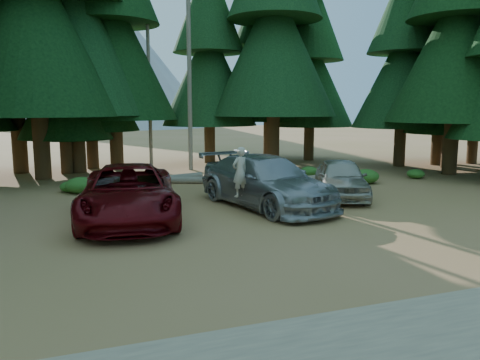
{
  "coord_description": "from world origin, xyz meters",
  "views": [
    {
      "loc": [
        -5.42,
        -11.35,
        3.45
      ],
      "look_at": [
        -0.61,
        2.16,
        1.25
      ],
      "focal_mm": 35.0,
      "sensor_mm": 36.0,
      "label": 1
    }
  ],
  "objects_px": {
    "red_pickup": "(129,193)",
    "log_right": "(336,176)",
    "frisbee_player": "(240,172)",
    "log_mid": "(202,180)",
    "log_left": "(157,180)",
    "silver_minivan_right": "(341,178)",
    "silver_minivan_center": "(266,181)"
  },
  "relations": [
    {
      "from": "silver_minivan_right",
      "to": "log_right",
      "type": "distance_m",
      "value": 5.02
    },
    {
      "from": "log_left",
      "to": "log_mid",
      "type": "bearing_deg",
      "value": -39.33
    },
    {
      "from": "log_right",
      "to": "frisbee_player",
      "type": "bearing_deg",
      "value": -152.84
    },
    {
      "from": "silver_minivan_center",
      "to": "log_left",
      "type": "bearing_deg",
      "value": 100.08
    },
    {
      "from": "frisbee_player",
      "to": "log_mid",
      "type": "relative_size",
      "value": 0.43
    },
    {
      "from": "silver_minivan_center",
      "to": "red_pickup",
      "type": "bearing_deg",
      "value": 173.71
    },
    {
      "from": "frisbee_player",
      "to": "silver_minivan_center",
      "type": "bearing_deg",
      "value": -174.5
    },
    {
      "from": "silver_minivan_right",
      "to": "log_right",
      "type": "bearing_deg",
      "value": 84.83
    },
    {
      "from": "log_left",
      "to": "log_right",
      "type": "xyz_separation_m",
      "value": [
        8.57,
        -1.53,
        -0.03
      ]
    },
    {
      "from": "silver_minivan_right",
      "to": "silver_minivan_center",
      "type": "bearing_deg",
      "value": -146.36
    },
    {
      "from": "red_pickup",
      "to": "log_mid",
      "type": "xyz_separation_m",
      "value": [
        3.97,
        6.24,
        -0.7
      ]
    },
    {
      "from": "log_mid",
      "to": "silver_minivan_right",
      "type": "bearing_deg",
      "value": -26.45
    },
    {
      "from": "log_left",
      "to": "log_mid",
      "type": "relative_size",
      "value": 1.22
    },
    {
      "from": "red_pickup",
      "to": "log_right",
      "type": "distance_m",
      "value": 11.99
    },
    {
      "from": "log_mid",
      "to": "log_right",
      "type": "bearing_deg",
      "value": 17.46
    },
    {
      "from": "frisbee_player",
      "to": "log_mid",
      "type": "height_order",
      "value": "frisbee_player"
    },
    {
      "from": "red_pickup",
      "to": "log_mid",
      "type": "bearing_deg",
      "value": 64.84
    },
    {
      "from": "red_pickup",
      "to": "frisbee_player",
      "type": "distance_m",
      "value": 3.66
    },
    {
      "from": "silver_minivan_center",
      "to": "log_left",
      "type": "xyz_separation_m",
      "value": [
        -2.73,
        6.5,
        -0.73
      ]
    },
    {
      "from": "silver_minivan_center",
      "to": "frisbee_player",
      "type": "relative_size",
      "value": 3.72
    },
    {
      "from": "silver_minivan_center",
      "to": "silver_minivan_right",
      "type": "relative_size",
      "value": 1.39
    },
    {
      "from": "red_pickup",
      "to": "silver_minivan_center",
      "type": "xyz_separation_m",
      "value": [
        4.8,
        0.54,
        0.04
      ]
    },
    {
      "from": "log_mid",
      "to": "red_pickup",
      "type": "bearing_deg",
      "value": -98.77
    },
    {
      "from": "silver_minivan_center",
      "to": "log_mid",
      "type": "height_order",
      "value": "silver_minivan_center"
    },
    {
      "from": "silver_minivan_right",
      "to": "log_left",
      "type": "relative_size",
      "value": 0.94
    },
    {
      "from": "red_pickup",
      "to": "silver_minivan_center",
      "type": "distance_m",
      "value": 4.83
    },
    {
      "from": "frisbee_player",
      "to": "log_right",
      "type": "distance_m",
      "value": 9.01
    },
    {
      "from": "red_pickup",
      "to": "log_right",
      "type": "xyz_separation_m",
      "value": [
        10.63,
        5.51,
        -0.72
      ]
    },
    {
      "from": "frisbee_player",
      "to": "log_mid",
      "type": "distance_m",
      "value": 6.39
    },
    {
      "from": "red_pickup",
      "to": "silver_minivan_center",
      "type": "relative_size",
      "value": 1.0
    },
    {
      "from": "silver_minivan_center",
      "to": "log_mid",
      "type": "xyz_separation_m",
      "value": [
        -0.83,
        5.69,
        -0.74
      ]
    },
    {
      "from": "red_pickup",
      "to": "log_right",
      "type": "bearing_deg",
      "value": 34.69
    }
  ]
}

